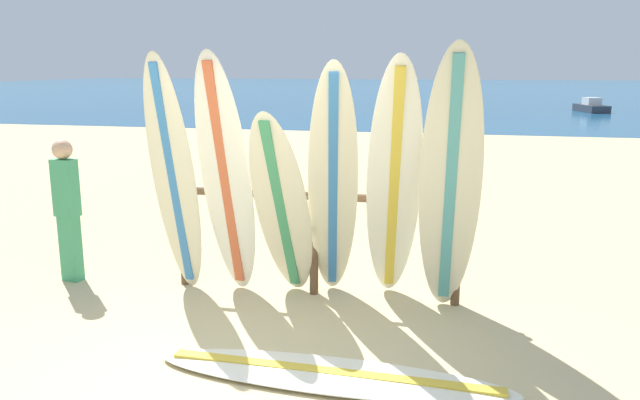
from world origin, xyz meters
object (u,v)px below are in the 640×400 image
object	(u,v)px
surfboard_leaning_left	(226,178)
small_boat_offshore	(591,107)
surfboard_leaning_far_left	(174,178)
surfboard_leaning_center_left	(282,207)
surfboard_leaning_right	(450,185)
surfboard_rack	(314,222)
surfboard_leaning_center	(333,187)
beachgoer_standing	(67,204)
surfboard_leaning_center_right	(394,186)
surfboard_lying_on_sand	(332,375)

from	to	relation	value
surfboard_leaning_left	small_boat_offshore	xyz separation A→B (m)	(8.91, 28.17, -0.99)
surfboard_leaning_far_left	surfboard_leaning_center_left	size ratio (longest dim) A/B	1.27
surfboard_leaning_right	small_boat_offshore	xyz separation A→B (m)	(6.73, 28.24, -1.02)
surfboard_rack	surfboard_leaning_right	distance (m)	1.48
surfboard_leaning_center	small_boat_offshore	distance (m)	29.28
surfboard_leaning_left	beachgoer_standing	distance (m)	1.92
surfboard_leaning_center_right	surfboard_lying_on_sand	size ratio (longest dim) A/B	0.87
surfboard_leaning_center_right	surfboard_lying_on_sand	distance (m)	1.93
surfboard_leaning_left	beachgoer_standing	bearing A→B (deg)	176.36
surfboard_leaning_center_left	surfboard_leaning_center_right	bearing A→B (deg)	0.80
surfboard_leaning_far_left	surfboard_lying_on_sand	distance (m)	2.64
small_boat_offshore	surfboard_lying_on_sand	bearing A→B (deg)	-104.28
surfboard_rack	surfboard_leaning_center	bearing A→B (deg)	-49.29
surfboard_leaning_right	small_boat_offshore	size ratio (longest dim) A/B	1.03
surfboard_leaning_left	surfboard_leaning_center_left	world-z (taller)	surfboard_leaning_left
surfboard_leaning_center	surfboard_leaning_right	world-z (taller)	surfboard_leaning_right
surfboard_leaning_center_left	surfboard_leaning_right	xyz separation A→B (m)	(1.61, -0.06, 0.30)
surfboard_leaning_center_right	beachgoer_standing	xyz separation A→B (m)	(-3.54, 0.11, -0.36)
surfboard_rack	surfboard_lying_on_sand	world-z (taller)	surfboard_rack
surfboard_leaning_left	surfboard_lying_on_sand	bearing A→B (deg)	-47.32
surfboard_rack	surfboard_leaning_far_left	world-z (taller)	surfboard_leaning_far_left
surfboard_leaning_left	surfboard_leaning_center_left	xyz separation A→B (m)	(0.57, -0.01, -0.27)
surfboard_rack	surfboard_leaning_far_left	xyz separation A→B (m)	(-1.35, -0.35, 0.47)
surfboard_leaning_left	surfboard_leaning_center_right	world-z (taller)	surfboard_leaning_left
surfboard_leaning_left	surfboard_rack	bearing A→B (deg)	17.89
surfboard_leaning_center	beachgoer_standing	bearing A→B (deg)	177.19
surfboard_leaning_center	surfboard_lying_on_sand	distance (m)	1.88
surfboard_leaning_far_left	surfboard_leaning_center_right	world-z (taller)	surfboard_leaning_far_left
surfboard_leaning_center_left	surfboard_lying_on_sand	bearing A→B (deg)	-61.71
surfboard_leaning_center_left	surfboard_leaning_center_right	distance (m)	1.12
surfboard_lying_on_sand	surfboard_leaning_center_left	bearing A→B (deg)	118.29
surfboard_leaning_center	small_boat_offshore	bearing A→B (deg)	74.49
surfboard_leaning_center_right	surfboard_leaning_right	distance (m)	0.53
surfboard_rack	small_boat_offshore	world-z (taller)	surfboard_rack
surfboard_leaning_far_left	surfboard_lying_on_sand	size ratio (longest dim) A/B	0.88
surfboard_leaning_left	surfboard_lying_on_sand	distance (m)	2.35
surfboard_leaning_center	surfboard_lying_on_sand	bearing A→B (deg)	-79.19
surfboard_leaning_far_left	beachgoer_standing	xyz separation A→B (m)	(-1.36, 0.20, -0.38)
beachgoer_standing	surfboard_leaning_far_left	bearing A→B (deg)	-8.28
surfboard_rack	small_boat_offshore	bearing A→B (deg)	73.85
surfboard_leaning_left	surfboard_lying_on_sand	xyz separation A→B (m)	(1.36, -1.48, -1.21)
surfboard_lying_on_sand	surfboard_leaning_center_right	bearing A→B (deg)	78.65
surfboard_leaning_center_right	beachgoer_standing	world-z (taller)	surfboard_leaning_center_right
surfboard_leaning_center_right	surfboard_rack	bearing A→B (deg)	162.40
surfboard_leaning_left	small_boat_offshore	distance (m)	29.56
surfboard_rack	surfboard_leaning_left	xyz separation A→B (m)	(-0.83, -0.27, 0.47)
surfboard_lying_on_sand	surfboard_leaning_left	bearing A→B (deg)	132.68
surfboard_leaning_center	surfboard_leaning_right	distance (m)	1.10
surfboard_leaning_center_left	beachgoer_standing	size ratio (longest dim) A/B	1.24
surfboard_leaning_far_left	surfboard_leaning_right	world-z (taller)	surfboard_leaning_right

